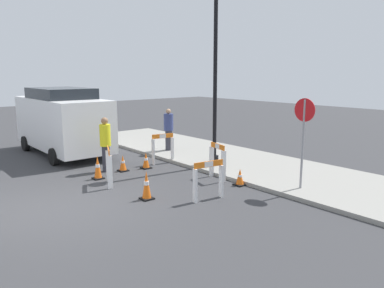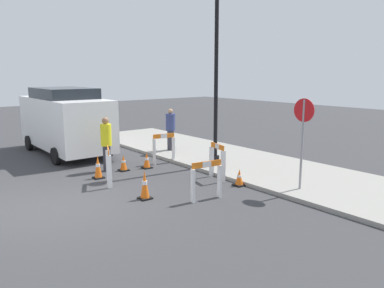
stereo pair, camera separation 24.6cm
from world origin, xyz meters
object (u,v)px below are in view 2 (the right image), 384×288
object	(u,v)px
stop_sign	(303,129)
streetlamp_post	(216,51)
person_worker	(106,142)
person_pedestrian	(171,128)
work_van	(65,118)

from	to	relation	value
stop_sign	streetlamp_post	bearing A→B (deg)	-3.37
streetlamp_post	person_worker	size ratio (longest dim) A/B	3.32
streetlamp_post	stop_sign	bearing A→B (deg)	-3.63
person_pedestrian	work_van	world-z (taller)	work_van
stop_sign	person_pedestrian	size ratio (longest dim) A/B	1.45
person_worker	work_van	bearing A→B (deg)	150.71
stop_sign	work_van	xyz separation A→B (m)	(-8.72, -2.98, -0.31)
person_worker	person_pedestrian	size ratio (longest dim) A/B	1.07
stop_sign	person_worker	xyz separation A→B (m)	(-5.25, -2.95, -0.76)
streetlamp_post	stop_sign	xyz separation A→B (m)	(3.58, -0.23, -2.10)
person_pedestrian	work_van	distance (m)	4.10
streetlamp_post	work_van	world-z (taller)	streetlamp_post
person_pedestrian	work_van	size ratio (longest dim) A/B	0.32
streetlamp_post	person_worker	distance (m)	4.59
streetlamp_post	work_van	distance (m)	6.52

